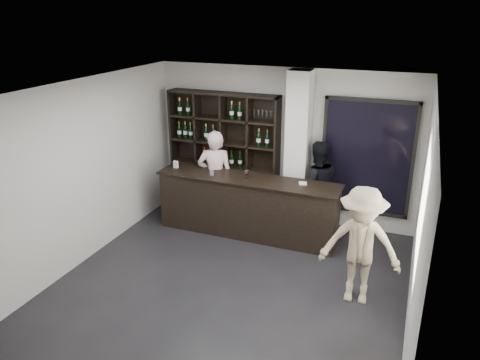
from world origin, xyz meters
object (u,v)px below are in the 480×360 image
at_px(taster_pink, 215,177).
at_px(customer, 360,246).
at_px(taster_black, 316,186).
at_px(tasting_counter, 247,206).
at_px(wine_shelf, 224,154).

height_order(taster_pink, customer, taster_pink).
bearing_deg(customer, taster_black, 115.31).
bearing_deg(taster_pink, customer, 132.17).
xyz_separation_m(taster_black, customer, (1.06, -2.00, 0.00)).
relative_size(tasting_counter, taster_pink, 1.83).
xyz_separation_m(taster_pink, customer, (2.90, -1.64, -0.05)).
relative_size(taster_pink, customer, 1.06).
xyz_separation_m(wine_shelf, taster_pink, (0.05, -0.53, -0.30)).
distance_m(tasting_counter, taster_pink, 0.88).
bearing_deg(taster_pink, tasting_counter, 140.56).
bearing_deg(wine_shelf, tasting_counter, -45.53).
height_order(taster_pink, taster_black, taster_pink).
relative_size(taster_pink, taster_black, 1.06).
xyz_separation_m(wine_shelf, taster_black, (1.89, -0.17, -0.35)).
bearing_deg(taster_black, customer, 93.65).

